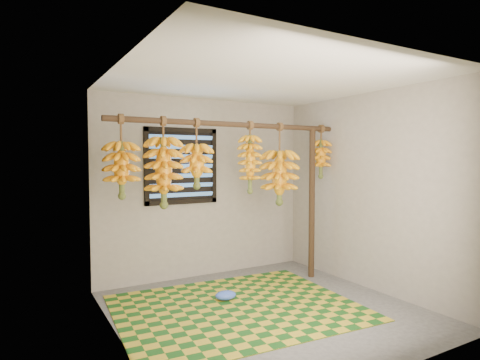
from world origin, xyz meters
TOP-DOWN VIEW (x-y plane):
  - floor at (0.00, 0.00)m, footprint 3.00×3.00m
  - ceiling at (0.00, 0.00)m, footprint 3.00×3.00m
  - wall_back at (0.00, 1.50)m, footprint 3.00×0.01m
  - wall_left at (-1.50, 0.00)m, footprint 0.01×3.00m
  - wall_right at (1.50, 0.00)m, footprint 0.01×3.00m
  - window at (-0.35, 1.48)m, footprint 1.00×0.04m
  - hanging_pole at (0.00, 0.70)m, footprint 3.00×0.06m
  - support_post at (1.20, 0.70)m, footprint 0.08×0.08m
  - woven_mat at (-0.24, 0.20)m, footprint 2.62×2.16m
  - plastic_bag at (-0.24, 0.46)m, footprint 0.26×0.19m
  - banana_bunch_a at (-1.31, 0.70)m, footprint 0.36×0.36m
  - banana_bunch_b at (-0.87, 0.70)m, footprint 0.39×0.39m
  - banana_bunch_c at (-0.48, 0.70)m, footprint 0.33×0.33m
  - banana_bunch_d at (0.23, 0.70)m, footprint 0.28×0.28m
  - banana_bunch_e at (0.67, 0.70)m, footprint 0.44×0.44m
  - banana_bunch_f at (1.35, 0.70)m, footprint 0.27×0.27m

SIDE VIEW (x-z plane):
  - floor at x=0.00m, z-range -0.01..0.00m
  - woven_mat at x=-0.24m, z-range 0.00..0.01m
  - plastic_bag at x=-0.24m, z-range 0.01..0.11m
  - support_post at x=1.20m, z-range 0.00..2.00m
  - wall_back at x=0.00m, z-range 0.00..2.40m
  - wall_left at x=-1.50m, z-range 0.00..2.40m
  - wall_right at x=1.50m, z-range 0.00..2.40m
  - banana_bunch_e at x=0.67m, z-range 0.85..1.87m
  - banana_bunch_b at x=-0.87m, z-range 0.96..1.94m
  - banana_bunch_a at x=-1.31m, z-range 1.06..1.91m
  - window at x=-0.35m, z-range 1.00..2.00m
  - banana_bunch_c at x=-0.48m, z-range 1.13..1.91m
  - banana_bunch_d at x=0.23m, z-range 1.10..1.97m
  - banana_bunch_f at x=1.35m, z-range 1.24..1.95m
  - hanging_pole at x=0.00m, z-range 1.97..2.03m
  - ceiling at x=0.00m, z-range 2.40..2.41m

